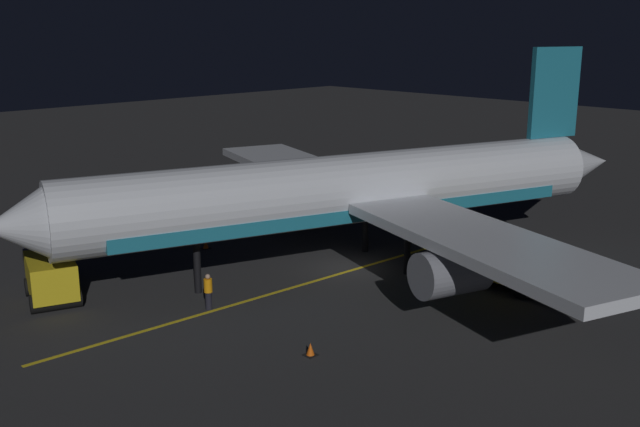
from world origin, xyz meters
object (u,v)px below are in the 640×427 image
catering_truck (521,267)px  baggage_truck (50,275)px  traffic_cone_near_left (310,350)px  airliner (356,192)px  ground_crew_worker (208,291)px  traffic_cone_near_right (206,245)px

catering_truck → baggage_truck: bearing=47.6°
baggage_truck → traffic_cone_near_left: baggage_truck is taller
baggage_truck → catering_truck: (-15.83, -17.31, 0.10)m
airliner → ground_crew_worker: size_ratio=20.99×
ground_crew_worker → catering_truck: bearing=-125.3°
baggage_truck → ground_crew_worker: baggage_truck is taller
catering_truck → traffic_cone_near_left: (1.99, 12.82, -0.99)m
traffic_cone_near_left → traffic_cone_near_right: bearing=-20.9°
airliner → baggage_truck: (7.46, 14.12, -3.15)m
airliner → traffic_cone_near_left: size_ratio=66.41×
baggage_truck → catering_truck: bearing=-132.4°
catering_truck → ground_crew_worker: 15.61m
traffic_cone_near_left → traffic_cone_near_right: (15.05, -5.73, 0.00)m
catering_truck → traffic_cone_near_left: catering_truck is taller
airliner → catering_truck: (-8.36, -3.19, -3.06)m
traffic_cone_near_left → airliner: bearing=-56.5°
ground_crew_worker → traffic_cone_near_left: size_ratio=3.16×
catering_truck → traffic_cone_near_right: (17.04, 7.08, -0.99)m
airliner → catering_truck: bearing=-159.1°
catering_truck → airliner: bearing=20.9°
catering_truck → ground_crew_worker: bearing=54.7°
catering_truck → traffic_cone_near_left: size_ratio=10.05×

